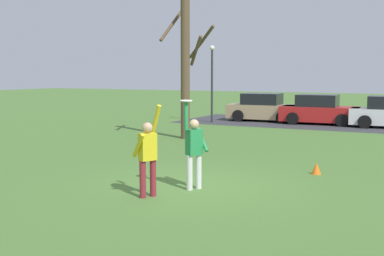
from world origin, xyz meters
name	(u,v)px	position (x,y,z in m)	size (l,w,h in m)	color
ground_plane	(191,186)	(0.00, 0.00, 0.00)	(120.00, 120.00, 0.00)	#4C7533
person_catcher	(194,148)	(0.20, -0.24, 0.98)	(0.51, 0.59, 2.08)	silver
person_defender	(148,153)	(-0.37, -1.35, 0.98)	(0.60, 0.66, 2.04)	maroon
frisbee_disc	(186,101)	(0.10, -0.44, 2.09)	(0.28, 0.28, 0.02)	white
parked_car_tan	(264,108)	(-3.75, 16.37, 0.73)	(4.18, 2.19, 1.59)	tan
parked_car_red	(319,111)	(-0.53, 16.13, 0.73)	(4.18, 2.19, 1.59)	red
parking_strip	(357,125)	(1.42, 16.30, 0.00)	(19.13, 6.40, 0.01)	#38383D
bare_tree_tall	(186,63)	(-4.21, 7.66, 3.16)	(2.10, 1.82, 6.09)	brown
lamppost_by_lot	(212,76)	(-6.08, 14.30, 2.59)	(0.28, 0.28, 4.26)	#2D2D33
field_cone_orange	(316,168)	(2.36, 2.81, 0.16)	(0.26, 0.26, 0.32)	orange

